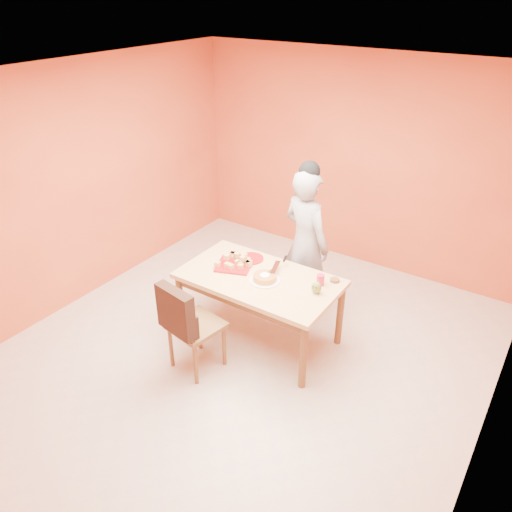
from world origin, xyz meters
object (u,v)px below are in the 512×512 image
Objects in this scene: dining_table at (259,285)px; checker_tin at (335,280)px; person at (306,243)px; sponge_cake at (265,277)px; red_dinner_plate at (251,259)px; magenta_glass at (320,280)px; pastry_platter at (234,265)px; egg_ornament at (316,288)px; dining_chair at (194,324)px.

dining_table is 0.76m from checker_tin.
person is 0.77m from sponge_cake.
person is at bearing 51.07° from red_dinner_plate.
pastry_platter is at bearing -169.25° from magenta_glass.
magenta_glass is at bearing 26.47° from sponge_cake.
red_dinner_plate is at bearing 72.74° from pastry_platter.
sponge_cake is at bearing -9.38° from pastry_platter.
person is 4.86× the size of pastry_platter.
checker_tin is (0.09, 0.13, -0.04)m from magenta_glass.
egg_ornament is (0.53, 0.08, 0.02)m from sponge_cake.
sponge_cake is at bearing -17.85° from dining_table.
magenta_glass reaches higher than pastry_platter.
dining_table is 0.63m from magenta_glass.
dining_chair is 10.65× the size of checker_tin.
red_dinner_plate is (0.07, 0.22, -0.00)m from pastry_platter.
sponge_cake is at bearing -147.03° from checker_tin.
pastry_platter reaches higher than dining_table.
red_dinner_plate is (-0.39, -0.48, -0.09)m from person.
red_dinner_plate is 2.85× the size of checker_tin.
checker_tin is at bearing 5.56° from red_dinner_plate.
sponge_cake is 0.53m from egg_ornament.
dining_chair is at bearing -131.61° from magenta_glass.
sponge_cake is (0.42, -0.07, 0.03)m from pastry_platter.
dining_chair reaches higher than dining_table.
magenta_glass reaches higher than sponge_cake.
red_dinner_plate is at bearing 68.41° from person.
dining_chair is (-0.26, -0.72, -0.15)m from dining_table.
person is 0.63m from red_dinner_plate.
egg_ornament is at bearing -76.46° from magenta_glass.
magenta_glass reaches higher than dining_table.
pastry_platter is (-0.46, -0.70, -0.08)m from person.
dining_table is 12.79× the size of egg_ornament.
dining_table is 0.63m from egg_ornament.
egg_ornament is at bearing 9.08° from sponge_cake.
egg_ornament reaches higher than pastry_platter.
person reaches higher than dining_table.
dining_chair is 1.01m from red_dinner_plate.
sponge_cake is (0.08, -0.03, 0.13)m from dining_table.
dining_chair is 1.44m from checker_tin.
checker_tin is at bearing 27.80° from dining_table.
magenta_glass is at bearing 10.75° from pastry_platter.
sponge_cake is (0.36, -0.29, 0.03)m from red_dinner_plate.
dining_chair is at bearing -126.44° from egg_ornament.
red_dinner_plate is 1.14× the size of sponge_cake.
dining_table is 1.61× the size of dining_chair.
pastry_platter is 3.76× the size of checker_tin.
pastry_platter is at bearing -167.38° from egg_ornament.
checker_tin is (0.55, -0.39, -0.08)m from person.
sponge_cake is 2.11× the size of magenta_glass.
egg_ornament is (0.88, -0.20, 0.05)m from red_dinner_plate.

